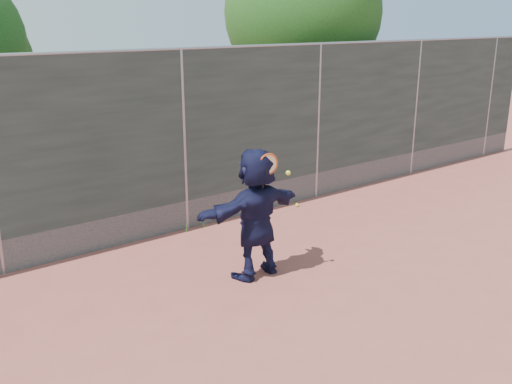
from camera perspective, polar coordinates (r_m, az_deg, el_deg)
ground at (r=7.33m, az=7.52°, el=-11.30°), size 80.00×80.00×0.00m
player at (r=7.77m, az=-0.00°, el=-2.14°), size 1.71×0.62×1.82m
ball_ground at (r=10.93m, az=4.14°, el=-1.30°), size 0.07×0.07×0.07m
fence at (r=9.45m, az=-7.20°, el=5.41°), size 20.00×0.06×3.03m
swing_action at (r=7.46m, az=1.42°, el=2.58°), size 0.48×0.17×0.51m
tree_right at (r=13.86m, az=5.12°, el=17.08°), size 3.78×3.60×5.39m
weed_clump at (r=9.89m, az=-5.08°, el=-2.72°), size 0.68×0.07×0.30m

